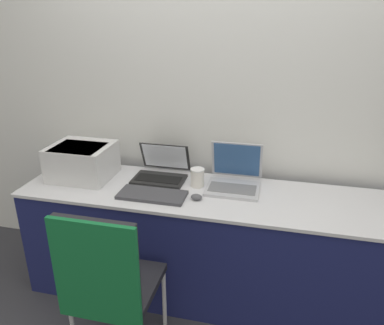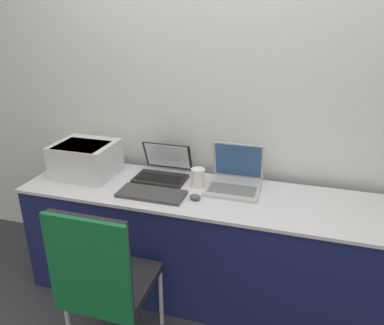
% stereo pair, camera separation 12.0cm
% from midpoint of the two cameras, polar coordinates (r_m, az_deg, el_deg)
% --- Properties ---
extents(ground_plane, '(14.00, 14.00, 0.00)m').
position_cam_midpoint_polar(ground_plane, '(2.50, -0.85, -23.05)').
color(ground_plane, '#333338').
extents(wall_back, '(8.00, 0.05, 2.60)m').
position_cam_midpoint_polar(wall_back, '(2.49, 2.98, 11.01)').
color(wall_back, silver).
rests_on(wall_back, ground_plane).
extents(table, '(2.33, 0.60, 0.74)m').
position_cam_midpoint_polar(table, '(2.48, 0.79, -12.35)').
color(table, '#191E51').
rests_on(table, ground_plane).
extents(printer, '(0.39, 0.34, 0.22)m').
position_cam_midpoint_polar(printer, '(2.59, -17.70, 0.32)').
color(printer, silver).
rests_on(printer, table).
extents(laptop_left, '(0.34, 0.30, 0.21)m').
position_cam_midpoint_polar(laptop_left, '(2.50, -6.08, -1.28)').
color(laptop_left, black).
rests_on(laptop_left, table).
extents(laptop_right, '(0.33, 0.33, 0.27)m').
position_cam_midpoint_polar(laptop_right, '(2.36, 4.99, -2.38)').
color(laptop_right, '#B7B7BC').
rests_on(laptop_right, table).
extents(external_keyboard, '(0.41, 0.18, 0.02)m').
position_cam_midpoint_polar(external_keyboard, '(2.27, -7.62, -4.93)').
color(external_keyboard, '#3D3D42').
rests_on(external_keyboard, table).
extents(coffee_cup, '(0.09, 0.09, 0.12)m').
position_cam_midpoint_polar(coffee_cup, '(2.36, -0.64, -2.31)').
color(coffee_cup, white).
rests_on(coffee_cup, table).
extents(mouse, '(0.07, 0.05, 0.04)m').
position_cam_midpoint_polar(mouse, '(2.21, -0.89, -5.30)').
color(mouse, '#4C4C51').
rests_on(mouse, table).
extents(chair, '(0.42, 0.44, 0.93)m').
position_cam_midpoint_polar(chair, '(1.97, -14.64, -16.71)').
color(chair, black).
rests_on(chair, ground_plane).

